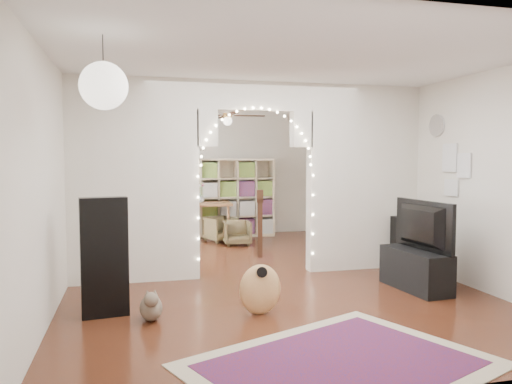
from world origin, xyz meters
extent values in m
plane|color=black|center=(0.00, 0.00, 0.00)|extent=(7.50, 7.50, 0.00)
cube|color=white|center=(0.00, 0.00, 2.70)|extent=(5.00, 7.50, 0.02)
cube|color=silver|center=(0.00, 3.75, 1.35)|extent=(5.00, 0.02, 2.70)
cube|color=silver|center=(0.00, -3.75, 1.35)|extent=(5.00, 0.02, 2.70)
cube|color=silver|center=(-2.50, 0.00, 1.35)|extent=(0.02, 7.50, 2.70)
cube|color=silver|center=(2.50, 0.00, 1.35)|extent=(0.02, 7.50, 2.70)
cube|color=silver|center=(-1.65, 0.00, 1.35)|extent=(1.70, 0.20, 2.70)
cube|color=silver|center=(1.65, 0.00, 1.35)|extent=(1.70, 0.20, 2.70)
cube|color=silver|center=(0.00, 0.00, 2.50)|extent=(1.60, 0.20, 0.40)
cube|color=white|center=(-2.47, 1.80, 1.50)|extent=(0.04, 1.20, 1.40)
cylinder|color=white|center=(2.48, -0.60, 2.10)|extent=(0.03, 0.31, 0.31)
sphere|color=white|center=(-1.90, -2.40, 2.25)|extent=(0.40, 0.40, 0.40)
cube|color=maroon|center=(-0.09, -3.20, 0.01)|extent=(2.78, 2.48, 0.02)
cube|color=black|center=(-1.97, -1.45, 0.62)|extent=(0.49, 0.22, 1.25)
ellipsoid|color=tan|center=(-0.39, -1.79, 0.47)|extent=(0.47, 0.26, 0.54)
cube|color=black|center=(-0.39, -1.79, 0.92)|extent=(0.06, 0.04, 0.62)
cube|color=black|center=(-0.39, -1.79, 1.25)|extent=(0.07, 0.05, 0.13)
ellipsoid|color=brown|center=(-1.52, -1.69, 0.13)|extent=(0.23, 0.36, 0.25)
sphere|color=brown|center=(-1.52, -1.84, 0.25)|extent=(0.15, 0.15, 0.15)
cone|color=brown|center=(-1.56, -1.84, 0.33)|extent=(0.05, 0.05, 0.05)
cone|color=brown|center=(-1.48, -1.84, 0.33)|extent=(0.05, 0.05, 0.05)
cylinder|color=brown|center=(-1.51, -1.50, 0.04)|extent=(0.04, 0.24, 0.08)
cube|color=black|center=(2.20, -0.25, 0.39)|extent=(0.31, 0.27, 0.78)
cylinder|color=black|center=(2.19, -0.39, 0.22)|extent=(0.23, 0.03, 0.23)
cylinder|color=black|center=(2.19, -0.39, 0.48)|extent=(0.12, 0.02, 0.12)
cylinder|color=black|center=(2.19, -0.39, 0.65)|extent=(0.07, 0.02, 0.07)
cube|color=black|center=(1.75, -1.30, 0.25)|extent=(0.48, 1.03, 0.50)
imported|color=black|center=(1.75, -1.30, 0.81)|extent=(0.23, 1.08, 0.62)
cube|color=#C6B390|center=(0.47, 3.50, 0.81)|extent=(1.64, 0.67, 1.63)
cube|color=brown|center=(-0.35, 3.10, 0.73)|extent=(1.24, 0.86, 0.05)
cylinder|color=brown|center=(-0.89, 2.80, 0.35)|extent=(0.05, 0.05, 0.70)
cylinder|color=brown|center=(0.15, 2.75, 0.35)|extent=(0.05, 0.05, 0.70)
cylinder|color=brown|center=(-0.85, 3.44, 0.35)|extent=(0.05, 0.05, 0.70)
cylinder|color=brown|center=(0.18, 3.39, 0.35)|extent=(0.05, 0.05, 0.70)
imported|color=white|center=(-0.35, 3.10, 0.85)|extent=(0.19, 0.19, 0.19)
imported|color=#4E4227|center=(0.24, 2.35, 0.23)|extent=(0.52, 0.53, 0.46)
imported|color=#4E4227|center=(0.01, 2.85, 0.24)|extent=(0.69, 0.70, 0.49)
camera|label=1|loc=(-1.70, -6.78, 1.66)|focal=35.00mm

